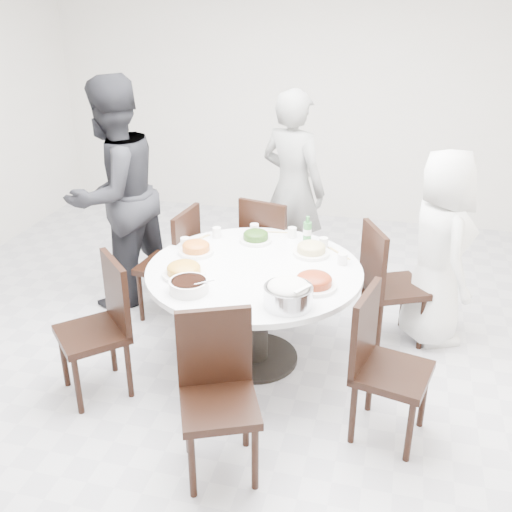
% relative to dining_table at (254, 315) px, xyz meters
% --- Properties ---
extents(floor, '(6.00, 6.00, 0.01)m').
position_rel_dining_table_xyz_m(floor, '(-0.12, 0.10, -0.38)').
color(floor, silver).
rests_on(floor, ground).
extents(wall_back, '(6.00, 0.01, 2.80)m').
position_rel_dining_table_xyz_m(wall_back, '(-0.12, 3.10, 1.02)').
color(wall_back, silver).
rests_on(wall_back, ground).
extents(dining_table, '(1.50, 1.50, 0.75)m').
position_rel_dining_table_xyz_m(dining_table, '(0.00, 0.00, 0.00)').
color(dining_table, white).
rests_on(dining_table, floor).
extents(chair_ne, '(0.56, 0.56, 0.95)m').
position_rel_dining_table_xyz_m(chair_ne, '(0.96, 0.52, 0.10)').
color(chair_ne, black).
rests_on(chair_ne, floor).
extents(chair_n, '(0.51, 0.51, 0.95)m').
position_rel_dining_table_xyz_m(chair_n, '(-0.09, 0.98, 0.10)').
color(chair_n, black).
rests_on(chair_n, floor).
extents(chair_nw, '(0.47, 0.47, 0.95)m').
position_rel_dining_table_xyz_m(chair_nw, '(-0.85, 0.47, 0.10)').
color(chair_nw, black).
rests_on(chair_nw, floor).
extents(chair_sw, '(0.59, 0.59, 0.95)m').
position_rel_dining_table_xyz_m(chair_sw, '(-0.94, -0.62, 0.10)').
color(chair_sw, black).
rests_on(chair_sw, floor).
extents(chair_s, '(0.55, 0.55, 0.95)m').
position_rel_dining_table_xyz_m(chair_s, '(0.08, -1.12, 0.10)').
color(chair_s, black).
rests_on(chair_s, floor).
extents(chair_se, '(0.50, 0.50, 0.95)m').
position_rel_dining_table_xyz_m(chair_se, '(0.99, -0.58, 0.10)').
color(chair_se, black).
rests_on(chair_se, floor).
extents(diner_right, '(0.71, 0.86, 1.50)m').
position_rel_dining_table_xyz_m(diner_right, '(1.25, 0.65, 0.38)').
color(diner_right, silver).
rests_on(diner_right, floor).
extents(diner_middle, '(0.76, 0.65, 1.76)m').
position_rel_dining_table_xyz_m(diner_middle, '(0.00, 1.39, 0.50)').
color(diner_middle, black).
rests_on(diner_middle, floor).
extents(diner_left, '(1.00, 1.13, 1.92)m').
position_rel_dining_table_xyz_m(diner_left, '(-1.35, 0.66, 0.58)').
color(diner_left, black).
rests_on(diner_left, floor).
extents(dish_greens, '(0.24, 0.24, 0.06)m').
position_rel_dining_table_xyz_m(dish_greens, '(-0.10, 0.45, 0.41)').
color(dish_greens, white).
rests_on(dish_greens, dining_table).
extents(dish_pale, '(0.26, 0.26, 0.07)m').
position_rel_dining_table_xyz_m(dish_pale, '(0.34, 0.32, 0.41)').
color(dish_pale, white).
rests_on(dish_pale, dining_table).
extents(dish_orange, '(0.26, 0.26, 0.07)m').
position_rel_dining_table_xyz_m(dish_orange, '(-0.47, 0.14, 0.41)').
color(dish_orange, white).
rests_on(dish_orange, dining_table).
extents(dish_redbrown, '(0.30, 0.30, 0.07)m').
position_rel_dining_table_xyz_m(dish_redbrown, '(0.44, -0.18, 0.41)').
color(dish_redbrown, white).
rests_on(dish_redbrown, dining_table).
extents(dish_tofu, '(0.29, 0.29, 0.08)m').
position_rel_dining_table_xyz_m(dish_tofu, '(-0.43, -0.23, 0.41)').
color(dish_tofu, white).
rests_on(dish_tofu, dining_table).
extents(rice_bowl, '(0.30, 0.30, 0.13)m').
position_rel_dining_table_xyz_m(rice_bowl, '(0.33, -0.46, 0.44)').
color(rice_bowl, silver).
rests_on(rice_bowl, dining_table).
extents(soup_bowl, '(0.25, 0.25, 0.08)m').
position_rel_dining_table_xyz_m(soup_bowl, '(-0.32, -0.43, 0.41)').
color(soup_bowl, white).
rests_on(soup_bowl, dining_table).
extents(beverage_bottle, '(0.06, 0.06, 0.22)m').
position_rel_dining_table_xyz_m(beverage_bottle, '(0.28, 0.52, 0.48)').
color(beverage_bottle, '#2E7435').
rests_on(beverage_bottle, dining_table).
extents(tea_cups, '(0.07, 0.07, 0.08)m').
position_rel_dining_table_xyz_m(tea_cups, '(-0.02, 0.61, 0.42)').
color(tea_cups, white).
rests_on(tea_cups, dining_table).
extents(chopsticks, '(0.24, 0.04, 0.01)m').
position_rel_dining_table_xyz_m(chopsticks, '(-0.02, 0.68, 0.38)').
color(chopsticks, tan).
rests_on(chopsticks, dining_table).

